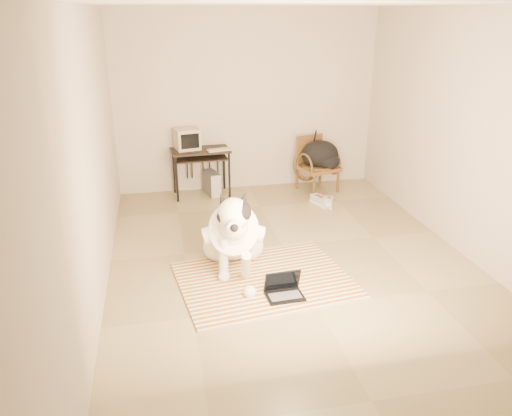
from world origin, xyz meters
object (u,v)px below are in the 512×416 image
object	(u,v)px
dog	(234,235)
computer_desk	(201,156)
pc_tower	(212,183)
crt_monitor	(187,139)
rattan_chair	(316,164)
backpack	(321,155)
laptop	(284,290)

from	to	relation	value
dog	computer_desk	distance (m)	2.43
pc_tower	dog	bearing A→B (deg)	-91.07
computer_desk	crt_monitor	bearing A→B (deg)	155.82
crt_monitor	pc_tower	bearing A→B (deg)	-15.72
dog	rattan_chair	xyz separation A→B (m)	(1.67, 2.33, 0.01)
crt_monitor	backpack	distance (m)	2.05
dog	pc_tower	size ratio (longest dim) A/B	3.46
laptop	computer_desk	size ratio (longest dim) A/B	0.42
pc_tower	crt_monitor	bearing A→B (deg)	164.28
computer_desk	crt_monitor	xyz separation A→B (m)	(-0.18, 0.08, 0.25)
dog	rattan_chair	distance (m)	2.86
pc_tower	rattan_chair	world-z (taller)	rattan_chair
laptop	crt_monitor	size ratio (longest dim) A/B	0.93
pc_tower	rattan_chair	distance (m)	1.64
backpack	crt_monitor	bearing A→B (deg)	172.64
dog	backpack	world-z (taller)	dog
crt_monitor	dog	bearing A→B (deg)	-83.33
computer_desk	backpack	bearing A→B (deg)	-5.54
crt_monitor	rattan_chair	bearing A→B (deg)	-5.21
computer_desk	rattan_chair	xyz separation A→B (m)	(1.78, -0.10, -0.20)
crt_monitor	backpack	bearing A→B (deg)	-7.36
rattan_chair	backpack	distance (m)	0.19
laptop	computer_desk	bearing A→B (deg)	99.05
computer_desk	laptop	bearing A→B (deg)	-80.95
computer_desk	crt_monitor	world-z (taller)	crt_monitor
laptop	pc_tower	distance (m)	3.11
dog	crt_monitor	xyz separation A→B (m)	(-0.29, 2.51, 0.46)
crt_monitor	pc_tower	size ratio (longest dim) A/B	0.97
crt_monitor	pc_tower	distance (m)	0.77
backpack	laptop	bearing A→B (deg)	-114.55
crt_monitor	laptop	bearing A→B (deg)	-77.97
laptop	backpack	distance (m)	3.25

